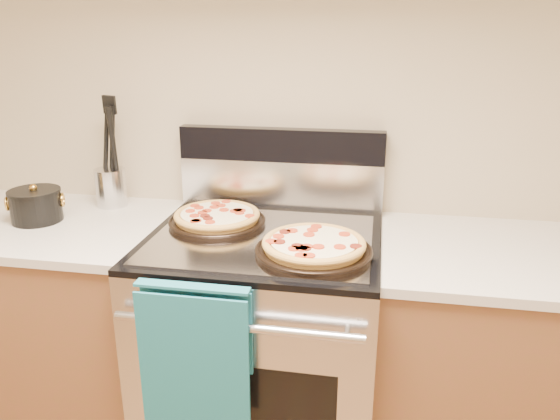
% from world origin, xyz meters
% --- Properties ---
extents(wall_back, '(4.00, 0.00, 4.00)m').
position_xyz_m(wall_back, '(0.00, 2.00, 1.35)').
color(wall_back, tan).
rests_on(wall_back, ground).
extents(range_body, '(0.76, 0.68, 0.90)m').
position_xyz_m(range_body, '(0.00, 1.65, 0.45)').
color(range_body, '#B7B7BC').
rests_on(range_body, ground).
extents(cooktop, '(0.76, 0.68, 0.02)m').
position_xyz_m(cooktop, '(0.00, 1.65, 0.91)').
color(cooktop, black).
rests_on(cooktop, range_body).
extents(backsplash_lower, '(0.76, 0.06, 0.18)m').
position_xyz_m(backsplash_lower, '(0.00, 1.96, 1.01)').
color(backsplash_lower, silver).
rests_on(backsplash_lower, cooktop).
extents(backsplash_upper, '(0.76, 0.06, 0.12)m').
position_xyz_m(backsplash_upper, '(0.00, 1.96, 1.16)').
color(backsplash_upper, black).
rests_on(backsplash_upper, backsplash_lower).
extents(oven_handle, '(0.70, 0.03, 0.03)m').
position_xyz_m(oven_handle, '(0.00, 1.27, 0.80)').
color(oven_handle, silver).
rests_on(oven_handle, range_body).
extents(dish_towel, '(0.32, 0.05, 0.42)m').
position_xyz_m(dish_towel, '(-0.12, 1.27, 0.70)').
color(dish_towel, navy).
rests_on(dish_towel, oven_handle).
extents(foil_sheet, '(0.70, 0.55, 0.01)m').
position_xyz_m(foil_sheet, '(0.00, 1.62, 0.92)').
color(foil_sheet, gray).
rests_on(foil_sheet, cooktop).
extents(cabinet_left, '(1.00, 0.62, 0.88)m').
position_xyz_m(cabinet_left, '(-0.88, 1.68, 0.44)').
color(cabinet_left, brown).
rests_on(cabinet_left, ground).
extents(countertop_left, '(1.02, 0.64, 0.03)m').
position_xyz_m(countertop_left, '(-0.88, 1.68, 0.90)').
color(countertop_left, beige).
rests_on(countertop_left, cabinet_left).
extents(cabinet_right, '(1.00, 0.62, 0.88)m').
position_xyz_m(cabinet_right, '(0.88, 1.68, 0.44)').
color(cabinet_right, brown).
rests_on(cabinet_right, ground).
extents(countertop_right, '(1.02, 0.64, 0.03)m').
position_xyz_m(countertop_right, '(0.88, 1.68, 0.90)').
color(countertop_right, beige).
rests_on(countertop_right, cabinet_right).
extents(pepperoni_pizza_back, '(0.38, 0.38, 0.04)m').
position_xyz_m(pepperoni_pizza_back, '(-0.18, 1.72, 0.95)').
color(pepperoni_pizza_back, '#B38036').
rests_on(pepperoni_pizza_back, foil_sheet).
extents(pepperoni_pizza_front, '(0.35, 0.35, 0.05)m').
position_xyz_m(pepperoni_pizza_front, '(0.18, 1.52, 0.95)').
color(pepperoni_pizza_front, '#B38036').
rests_on(pepperoni_pizza_front, foil_sheet).
extents(utensil_crock, '(0.15, 0.15, 0.15)m').
position_xyz_m(utensil_crock, '(-0.65, 1.89, 0.98)').
color(utensil_crock, silver).
rests_on(utensil_crock, countertop_left).
extents(saucepan, '(0.23, 0.23, 0.11)m').
position_xyz_m(saucepan, '(-0.84, 1.67, 0.96)').
color(saucepan, black).
rests_on(saucepan, countertop_left).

